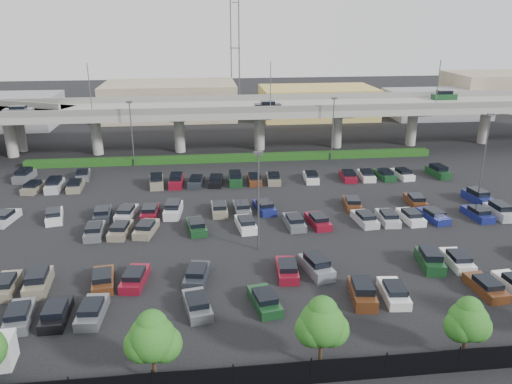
% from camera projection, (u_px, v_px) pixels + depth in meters
% --- Properties ---
extents(ground, '(280.00, 280.00, 0.00)m').
position_uv_depth(ground, '(250.00, 219.00, 58.45)').
color(ground, black).
extents(overpass, '(150.00, 13.00, 15.80)m').
position_uv_depth(overpass, '(230.00, 111.00, 86.06)').
color(overpass, gray).
rests_on(overpass, ground).
extents(hedge, '(66.00, 1.60, 1.10)m').
position_uv_depth(hedge, '(234.00, 158.00, 81.68)').
color(hedge, '#163D11').
rests_on(hedge, ground).
extents(fence, '(70.00, 0.10, 2.00)m').
position_uv_depth(fence, '(295.00, 374.00, 31.93)').
color(fence, black).
rests_on(fence, ground).
extents(tree_row, '(65.07, 3.66, 5.94)m').
position_uv_depth(tree_row, '(303.00, 325.00, 32.52)').
color(tree_row, '#332316').
rests_on(tree_row, ground).
extents(parked_cars, '(63.03, 41.65, 1.67)m').
position_uv_depth(parked_cars, '(250.00, 224.00, 55.66)').
color(parked_cars, gray).
rests_on(parked_cars, ground).
extents(light_poles, '(66.90, 48.38, 10.30)m').
position_uv_depth(light_poles, '(213.00, 165.00, 57.80)').
color(light_poles, '#4E4D52').
rests_on(light_poles, ground).
extents(distant_buildings, '(138.00, 24.00, 9.00)m').
position_uv_depth(distant_buildings, '(275.00, 101.00, 116.42)').
color(distant_buildings, gray).
rests_on(distant_buildings, ground).
extents(comm_tower, '(2.40, 2.40, 30.00)m').
position_uv_depth(comm_tower, '(235.00, 45.00, 122.96)').
color(comm_tower, '#4E4D52').
rests_on(comm_tower, ground).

